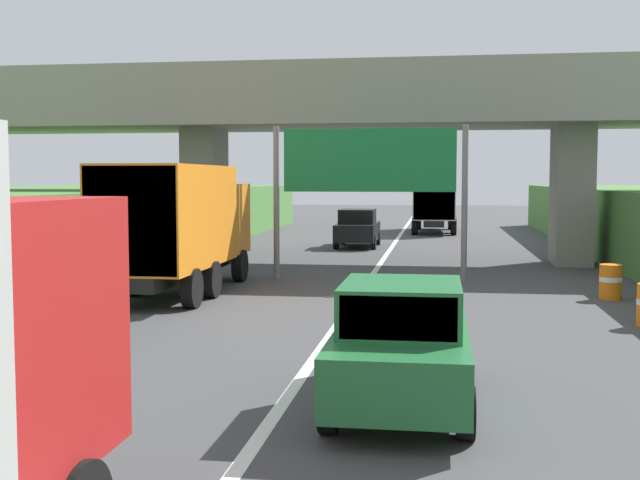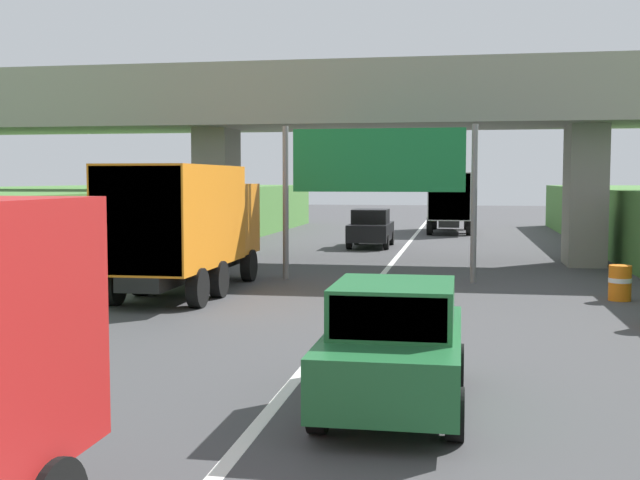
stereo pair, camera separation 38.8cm
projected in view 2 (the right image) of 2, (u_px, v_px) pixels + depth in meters
lane_centre_stripe at (373, 286)px, 23.09m from camera, size 0.20×96.14×0.01m
overpass_bridge at (394, 117)px, 29.57m from camera, size 40.00×4.80×7.20m
overhead_highway_sign at (378, 169)px, 24.09m from camera, size 5.88×0.18×4.70m
truck_orange at (186, 222)px, 21.53m from camera, size 2.44×7.30×3.44m
truck_white at (450, 199)px, 46.11m from camera, size 2.44×7.30×3.44m
car_green at (394, 345)px, 10.77m from camera, size 1.86×4.10×1.72m
car_black at (371, 228)px, 36.34m from camera, size 1.86×4.10×1.72m
construction_barrel_5 at (620, 283)px, 20.37m from camera, size 0.57×0.57×0.90m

